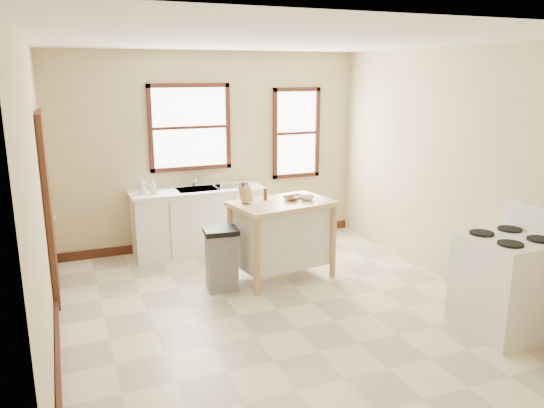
{
  "coord_description": "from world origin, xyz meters",
  "views": [
    {
      "loc": [
        -2.06,
        -4.9,
        2.5
      ],
      "look_at": [
        0.1,
        0.4,
        1.08
      ],
      "focal_mm": 35.0,
      "sensor_mm": 36.0,
      "label": 1
    }
  ],
  "objects_px": {
    "pepper_grinder": "(265,194)",
    "bowl_c": "(307,198)",
    "soap_bottle_a": "(142,185)",
    "trash_bin": "(222,259)",
    "kitchen_island": "(282,240)",
    "dish_rack": "(230,184)",
    "soap_bottle_b": "(153,187)",
    "bowl_b": "(297,196)",
    "knife_block": "(246,195)",
    "bowl_a": "(291,198)",
    "gas_stove": "(506,272)"
  },
  "relations": [
    {
      "from": "trash_bin",
      "to": "gas_stove",
      "type": "distance_m",
      "value": 3.06
    },
    {
      "from": "gas_stove",
      "to": "pepper_grinder",
      "type": "bearing_deg",
      "value": 125.66
    },
    {
      "from": "soap_bottle_b",
      "to": "pepper_grinder",
      "type": "bearing_deg",
      "value": -39.82
    },
    {
      "from": "bowl_b",
      "to": "trash_bin",
      "type": "relative_size",
      "value": 0.19
    },
    {
      "from": "pepper_grinder",
      "to": "bowl_b",
      "type": "bearing_deg",
      "value": -2.34
    },
    {
      "from": "pepper_grinder",
      "to": "soap_bottle_a",
      "type": "bearing_deg",
      "value": 137.71
    },
    {
      "from": "bowl_b",
      "to": "bowl_c",
      "type": "height_order",
      "value": "bowl_c"
    },
    {
      "from": "kitchen_island",
      "to": "bowl_b",
      "type": "bearing_deg",
      "value": 15.33
    },
    {
      "from": "soap_bottle_b",
      "to": "bowl_b",
      "type": "height_order",
      "value": "soap_bottle_b"
    },
    {
      "from": "dish_rack",
      "to": "bowl_b",
      "type": "xyz_separation_m",
      "value": [
        0.51,
        -1.16,
        0.03
      ]
    },
    {
      "from": "pepper_grinder",
      "to": "bowl_a",
      "type": "distance_m",
      "value": 0.32
    },
    {
      "from": "dish_rack",
      "to": "gas_stove",
      "type": "height_order",
      "value": "gas_stove"
    },
    {
      "from": "soap_bottle_a",
      "to": "bowl_a",
      "type": "xyz_separation_m",
      "value": [
        1.6,
        -1.3,
        -0.03
      ]
    },
    {
      "from": "knife_block",
      "to": "bowl_b",
      "type": "xyz_separation_m",
      "value": [
        0.7,
        0.03,
        -0.08
      ]
    },
    {
      "from": "soap_bottle_b",
      "to": "bowl_a",
      "type": "height_order",
      "value": "soap_bottle_b"
    },
    {
      "from": "knife_block",
      "to": "bowl_a",
      "type": "relative_size",
      "value": 1.03
    },
    {
      "from": "dish_rack",
      "to": "kitchen_island",
      "type": "xyz_separation_m",
      "value": [
        0.25,
        -1.28,
        -0.48
      ]
    },
    {
      "from": "soap_bottle_b",
      "to": "pepper_grinder",
      "type": "distance_m",
      "value": 1.63
    },
    {
      "from": "soap_bottle_b",
      "to": "bowl_c",
      "type": "bearing_deg",
      "value": -34.07
    },
    {
      "from": "kitchen_island",
      "to": "bowl_c",
      "type": "distance_m",
      "value": 0.61
    },
    {
      "from": "kitchen_island",
      "to": "pepper_grinder",
      "type": "xyz_separation_m",
      "value": [
        -0.17,
        0.14,
        0.56
      ]
    },
    {
      "from": "soap_bottle_b",
      "to": "trash_bin",
      "type": "xyz_separation_m",
      "value": [
        0.52,
        -1.38,
        -0.64
      ]
    },
    {
      "from": "soap_bottle_b",
      "to": "dish_rack",
      "type": "height_order",
      "value": "soap_bottle_b"
    },
    {
      "from": "kitchen_island",
      "to": "trash_bin",
      "type": "height_order",
      "value": "kitchen_island"
    },
    {
      "from": "pepper_grinder",
      "to": "bowl_c",
      "type": "distance_m",
      "value": 0.52
    },
    {
      "from": "soap_bottle_a",
      "to": "bowl_b",
      "type": "relative_size",
      "value": 1.58
    },
    {
      "from": "soap_bottle_a",
      "to": "trash_bin",
      "type": "relative_size",
      "value": 0.31
    },
    {
      "from": "kitchen_island",
      "to": "bowl_c",
      "type": "xyz_separation_m",
      "value": [
        0.32,
        -0.04,
        0.52
      ]
    },
    {
      "from": "trash_bin",
      "to": "bowl_c",
      "type": "bearing_deg",
      "value": 8.82
    },
    {
      "from": "soap_bottle_a",
      "to": "soap_bottle_b",
      "type": "bearing_deg",
      "value": -40.08
    },
    {
      "from": "bowl_b",
      "to": "kitchen_island",
      "type": "bearing_deg",
      "value": -155.26
    },
    {
      "from": "soap_bottle_b",
      "to": "knife_block",
      "type": "distance_m",
      "value": 1.49
    },
    {
      "from": "dish_rack",
      "to": "trash_bin",
      "type": "xyz_separation_m",
      "value": [
        -0.56,
        -1.38,
        -0.59
      ]
    },
    {
      "from": "bowl_a",
      "to": "bowl_b",
      "type": "xyz_separation_m",
      "value": [
        0.13,
        0.1,
        -0.01
      ]
    },
    {
      "from": "kitchen_island",
      "to": "soap_bottle_b",
      "type": "bearing_deg",
      "value": 126.68
    },
    {
      "from": "kitchen_island",
      "to": "dish_rack",
      "type": "bearing_deg",
      "value": 91.63
    },
    {
      "from": "bowl_c",
      "to": "trash_bin",
      "type": "xyz_separation_m",
      "value": [
        -1.13,
        -0.05,
        -0.63
      ]
    },
    {
      "from": "pepper_grinder",
      "to": "trash_bin",
      "type": "xyz_separation_m",
      "value": [
        -0.64,
        -0.23,
        -0.68
      ]
    },
    {
      "from": "soap_bottle_a",
      "to": "bowl_a",
      "type": "height_order",
      "value": "soap_bottle_a"
    },
    {
      "from": "knife_block",
      "to": "pepper_grinder",
      "type": "relative_size",
      "value": 1.33
    },
    {
      "from": "soap_bottle_b",
      "to": "dish_rack",
      "type": "distance_m",
      "value": 1.08
    },
    {
      "from": "bowl_c",
      "to": "trash_bin",
      "type": "distance_m",
      "value": 1.3
    },
    {
      "from": "pepper_grinder",
      "to": "gas_stove",
      "type": "bearing_deg",
      "value": -54.34
    },
    {
      "from": "kitchen_island",
      "to": "gas_stove",
      "type": "relative_size",
      "value": 0.96
    },
    {
      "from": "kitchen_island",
      "to": "gas_stove",
      "type": "height_order",
      "value": "gas_stove"
    },
    {
      "from": "soap_bottle_a",
      "to": "trash_bin",
      "type": "bearing_deg",
      "value": -88.09
    },
    {
      "from": "dish_rack",
      "to": "trash_bin",
      "type": "distance_m",
      "value": 1.6
    },
    {
      "from": "pepper_grinder",
      "to": "bowl_a",
      "type": "height_order",
      "value": "pepper_grinder"
    },
    {
      "from": "soap_bottle_b",
      "to": "dish_rack",
      "type": "xyz_separation_m",
      "value": [
        1.08,
        0.0,
        -0.04
      ]
    },
    {
      "from": "bowl_b",
      "to": "knife_block",
      "type": "bearing_deg",
      "value": -177.35
    }
  ]
}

